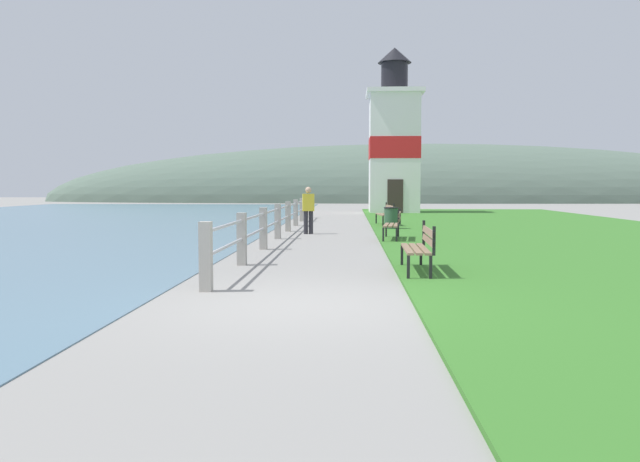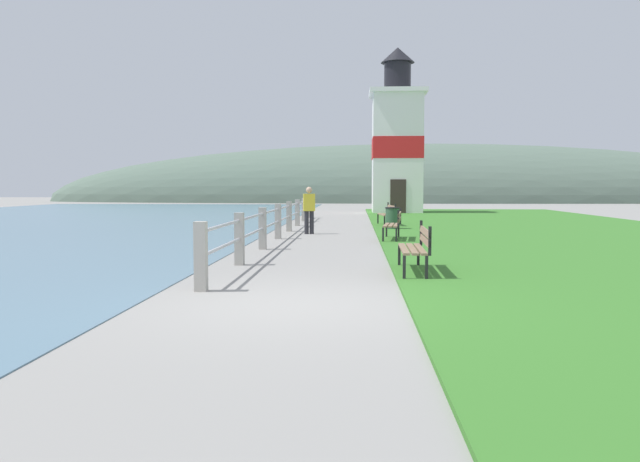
% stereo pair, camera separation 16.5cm
% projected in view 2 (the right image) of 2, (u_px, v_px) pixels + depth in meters
% --- Properties ---
extents(ground_plane, '(160.00, 160.00, 0.00)m').
position_uv_depth(ground_plane, '(290.00, 304.00, 8.47)').
color(ground_plane, gray).
extents(grass_verge, '(12.00, 40.95, 0.06)m').
position_uv_depth(grass_verge, '(548.00, 232.00, 21.63)').
color(grass_verge, '#387528').
rests_on(grass_verge, ground_plane).
extents(seawall_railing, '(0.18, 22.38, 1.07)m').
position_uv_depth(seawall_railing, '(284.00, 217.00, 20.56)').
color(seawall_railing, '#A8A399').
rests_on(seawall_railing, ground_plane).
extents(park_bench_near, '(0.52, 1.87, 0.94)m').
position_uv_depth(park_bench_near, '(417.00, 245.00, 11.28)').
color(park_bench_near, '#846B51').
rests_on(park_bench_near, ground_plane).
extents(park_bench_midway, '(0.65, 1.76, 0.94)m').
position_uv_depth(park_bench_midway, '(394.00, 223.00, 18.20)').
color(park_bench_midway, '#846B51').
rests_on(park_bench_midway, ground_plane).
extents(park_bench_far, '(0.66, 1.93, 0.94)m').
position_uv_depth(park_bench_far, '(388.00, 213.00, 24.95)').
color(park_bench_far, '#846B51').
rests_on(park_bench_far, ground_plane).
extents(lighthouse, '(3.31, 3.31, 9.76)m').
position_uv_depth(lighthouse, '(397.00, 143.00, 37.03)').
color(lighthouse, white).
rests_on(lighthouse, ground_plane).
extents(person_strolling, '(0.42, 0.27, 1.58)m').
position_uv_depth(person_strolling, '(309.00, 208.00, 20.93)').
color(person_strolling, '#28282D').
rests_on(person_strolling, ground_plane).
extents(trash_bin, '(0.54, 0.54, 0.84)m').
position_uv_depth(trash_bin, '(392.00, 219.00, 22.78)').
color(trash_bin, '#2D5138').
rests_on(trash_bin, ground_plane).
extents(distant_hillside, '(80.00, 16.00, 12.00)m').
position_uv_depth(distant_hillside, '(424.00, 202.00, 65.08)').
color(distant_hillside, '#566B5B').
rests_on(distant_hillside, ground_plane).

